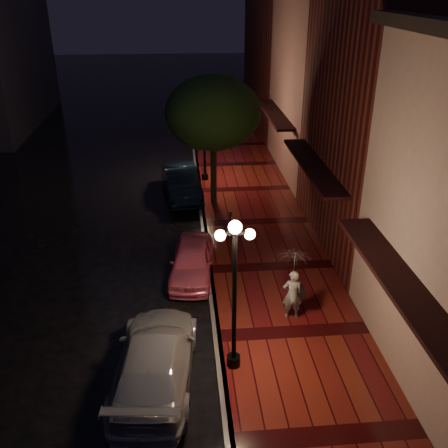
# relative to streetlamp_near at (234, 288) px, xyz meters

# --- Properties ---
(ground) EXTENTS (120.00, 120.00, 0.00)m
(ground) POSITION_rel_streetlamp_near_xyz_m (-0.35, 5.00, -2.60)
(ground) COLOR black
(ground) RESTS_ON ground
(sidewalk) EXTENTS (4.50, 60.00, 0.15)m
(sidewalk) POSITION_rel_streetlamp_near_xyz_m (1.90, 5.00, -2.53)
(sidewalk) COLOR #490D0E
(sidewalk) RESTS_ON ground
(curb) EXTENTS (0.25, 60.00, 0.15)m
(curb) POSITION_rel_streetlamp_near_xyz_m (-0.35, 5.00, -2.53)
(curb) COLOR #595451
(curb) RESTS_ON ground
(storefront_mid) EXTENTS (5.00, 8.00, 11.00)m
(storefront_mid) POSITION_rel_streetlamp_near_xyz_m (6.65, 7.00, 2.90)
(storefront_mid) COLOR #511914
(storefront_mid) RESTS_ON ground
(storefront_far) EXTENTS (5.00, 8.00, 9.00)m
(storefront_far) POSITION_rel_streetlamp_near_xyz_m (6.65, 15.00, 1.90)
(storefront_far) COLOR #8C5951
(storefront_far) RESTS_ON ground
(storefront_extra) EXTENTS (5.00, 12.00, 10.00)m
(storefront_extra) POSITION_rel_streetlamp_near_xyz_m (6.65, 25.00, 2.40)
(storefront_extra) COLOR #511914
(storefront_extra) RESTS_ON ground
(streetlamp_near) EXTENTS (0.96, 0.36, 4.31)m
(streetlamp_near) POSITION_rel_streetlamp_near_xyz_m (0.00, 0.00, 0.00)
(streetlamp_near) COLOR black
(streetlamp_near) RESTS_ON sidewalk
(streetlamp_far) EXTENTS (0.96, 0.36, 4.31)m
(streetlamp_far) POSITION_rel_streetlamp_near_xyz_m (0.00, 14.00, 0.00)
(streetlamp_far) COLOR black
(streetlamp_far) RESTS_ON sidewalk
(street_tree) EXTENTS (4.16, 4.16, 5.80)m
(street_tree) POSITION_rel_streetlamp_near_xyz_m (0.26, 10.99, 1.64)
(street_tree) COLOR black
(street_tree) RESTS_ON sidewalk
(pink_car) EXTENTS (1.86, 3.74, 1.23)m
(pink_car) POSITION_rel_streetlamp_near_xyz_m (-0.95, 4.85, -1.99)
(pink_car) COLOR #EB6180
(pink_car) RESTS_ON ground
(navy_car) EXTENTS (2.07, 4.53, 1.44)m
(navy_car) POSITION_rel_streetlamp_near_xyz_m (-1.23, 12.18, -1.88)
(navy_car) COLOR black
(navy_car) RESTS_ON ground
(silver_car) EXTENTS (2.43, 5.04, 1.41)m
(silver_car) POSITION_rel_streetlamp_near_xyz_m (-2.06, -0.28, -1.89)
(silver_car) COLOR #9B9CA3
(silver_car) RESTS_ON ground
(woman_with_umbrella) EXTENTS (0.95, 0.97, 2.29)m
(woman_with_umbrella) POSITION_rel_streetlamp_near_xyz_m (1.99, 1.97, -0.94)
(woman_with_umbrella) COLOR white
(woman_with_umbrella) RESTS_ON sidewalk
(parking_meter) EXTENTS (0.11, 0.09, 1.16)m
(parking_meter) POSITION_rel_streetlamp_near_xyz_m (0.65, 7.34, -1.75)
(parking_meter) COLOR black
(parking_meter) RESTS_ON sidewalk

